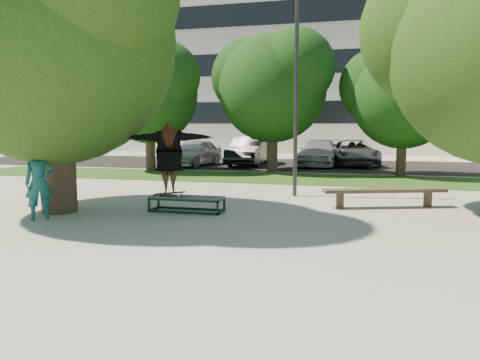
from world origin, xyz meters
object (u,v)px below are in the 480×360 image
(car_silver_a, at_px, (195,153))
(car_silver_b, at_px, (319,153))
(tree_left, at_px, (51,26))
(bench, at_px, (384,192))
(car_grey, at_px, (353,153))
(car_dark, at_px, (249,151))
(bystander, at_px, (39,183))
(lamppost, at_px, (296,89))
(grind_box, at_px, (187,204))

(car_silver_a, distance_m, car_silver_b, 6.45)
(tree_left, bearing_deg, bench, 17.97)
(tree_left, xyz_separation_m, car_silver_a, (-1.13, 12.85, -3.73))
(car_grey, bearing_deg, car_silver_b, -170.15)
(car_silver_a, bearing_deg, car_silver_b, 22.31)
(car_dark, xyz_separation_m, car_silver_b, (3.63, 0.46, -0.08))
(car_silver_a, relative_size, car_grey, 0.84)
(bystander, relative_size, bench, 0.53)
(lamppost, height_order, grind_box, lamppost)
(grind_box, height_order, car_grey, car_grey)
(tree_left, relative_size, bench, 2.27)
(bystander, height_order, car_dark, bystander)
(car_dark, height_order, car_silver_b, car_dark)
(tree_left, bearing_deg, bystander, -76.57)
(lamppost, bearing_deg, car_dark, 110.62)
(tree_left, bearing_deg, car_dark, 84.08)
(grind_box, height_order, car_dark, car_dark)
(lamppost, height_order, bystander, lamppost)
(car_grey, bearing_deg, tree_left, -124.04)
(car_silver_a, bearing_deg, car_dark, 32.55)
(car_silver_a, bearing_deg, grind_box, -63.79)
(lamppost, relative_size, car_grey, 1.27)
(car_dark, bearing_deg, tree_left, -96.50)
(lamppost, relative_size, car_silver_a, 1.50)
(grind_box, xyz_separation_m, car_grey, (3.71, 14.44, 0.48))
(tree_left, distance_m, car_grey, 17.03)
(lamppost, xyz_separation_m, car_dark, (-3.83, 10.18, -2.40))
(grind_box, xyz_separation_m, car_silver_a, (-4.21, 12.13, 0.50))
(grind_box, distance_m, car_grey, 14.92)
(grind_box, bearing_deg, bench, 21.06)
(car_grey, bearing_deg, bench, -95.37)
(car_grey, bearing_deg, lamppost, -107.49)
(tree_left, xyz_separation_m, car_dark, (1.46, 14.09, -3.67))
(lamppost, bearing_deg, car_grey, 82.41)
(car_dark, distance_m, car_grey, 5.44)
(car_dark, bearing_deg, car_silver_b, 6.65)
(lamppost, bearing_deg, bench, -28.86)
(grind_box, bearing_deg, tree_left, -166.96)
(tree_left, xyz_separation_m, bench, (7.79, 2.53, -4.01))
(tree_left, relative_size, car_grey, 1.48)
(bench, distance_m, car_grey, 12.67)
(lamppost, bearing_deg, bystander, -135.83)
(tree_left, relative_size, car_dark, 1.56)
(grind_box, distance_m, bench, 5.05)
(bystander, xyz_separation_m, car_dark, (1.22, 15.09, -0.08))
(lamppost, distance_m, car_silver_b, 10.93)
(tree_left, height_order, car_grey, tree_left)
(tree_left, height_order, grind_box, tree_left)
(car_silver_b, bearing_deg, bench, -74.78)
(tree_left, distance_m, bystander, 3.74)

